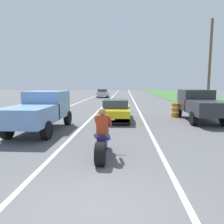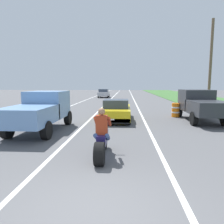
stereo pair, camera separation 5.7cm
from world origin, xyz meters
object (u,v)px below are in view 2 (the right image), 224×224
(sports_car_yellow, at_px, (116,111))
(pickup_truck_right_shoulder_dark_grey, at_px, (200,104))
(pickup_truck_left_lane_light_blue, at_px, (41,109))
(distant_car_far_ahead, at_px, (104,93))
(construction_barrel_nearest, at_px, (176,110))
(motorcycle_with_rider, at_px, (102,140))

(sports_car_yellow, height_order, pickup_truck_right_shoulder_dark_grey, pickup_truck_right_shoulder_dark_grey)
(sports_car_yellow, xyz_separation_m, pickup_truck_right_shoulder_dark_grey, (5.41, 0.14, 0.48))
(pickup_truck_left_lane_light_blue, xyz_separation_m, distant_car_far_ahead, (0.26, 26.88, -0.33))
(construction_barrel_nearest, bearing_deg, pickup_truck_left_lane_light_blue, -147.07)
(pickup_truck_left_lane_light_blue, relative_size, construction_barrel_nearest, 4.80)
(construction_barrel_nearest, bearing_deg, motorcycle_with_rider, -116.18)
(pickup_truck_right_shoulder_dark_grey, bearing_deg, pickup_truck_left_lane_light_blue, -158.36)
(pickup_truck_left_lane_light_blue, xyz_separation_m, construction_barrel_nearest, (7.85, 5.08, -0.60))
(sports_car_yellow, bearing_deg, pickup_truck_right_shoulder_dark_grey, 1.43)
(construction_barrel_nearest, bearing_deg, distant_car_far_ahead, 109.19)
(sports_car_yellow, height_order, pickup_truck_left_lane_light_blue, pickup_truck_left_lane_light_blue)
(construction_barrel_nearest, xyz_separation_m, distant_car_far_ahead, (-7.59, 21.80, 0.27))
(motorcycle_with_rider, relative_size, construction_barrel_nearest, 2.21)
(pickup_truck_right_shoulder_dark_grey, bearing_deg, distant_car_far_ahead, 110.64)
(motorcycle_with_rider, relative_size, pickup_truck_left_lane_light_blue, 0.46)
(sports_car_yellow, bearing_deg, pickup_truck_left_lane_light_blue, -136.40)
(motorcycle_with_rider, distance_m, distant_car_far_ahead, 30.79)
(sports_car_yellow, xyz_separation_m, construction_barrel_nearest, (4.23, 1.63, -0.13))
(motorcycle_with_rider, xyz_separation_m, sports_car_yellow, (0.11, 7.19, 0.04))
(sports_car_yellow, distance_m, distant_car_far_ahead, 23.67)
(motorcycle_with_rider, distance_m, pickup_truck_right_shoulder_dark_grey, 9.19)
(sports_car_yellow, distance_m, pickup_truck_right_shoulder_dark_grey, 5.43)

